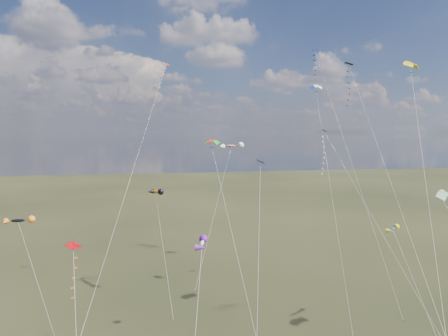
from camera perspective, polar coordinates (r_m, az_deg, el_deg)
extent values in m
cube|color=black|center=(54.75, 17.42, 14.04)|extent=(1.26, 1.30, 0.38)
cylinder|color=silver|center=(42.78, 23.89, -5.33)|extent=(2.27, 26.52, 32.29)
cube|color=#0C1A46|center=(69.42, 12.83, 16.10)|extent=(0.84, 0.82, 0.24)
cylinder|color=silver|center=(60.46, 18.00, 0.03)|extent=(4.21, 19.58, 36.96)
cube|color=#332316|center=(58.06, 24.29, -19.24)|extent=(0.10, 0.10, 0.12)
cube|color=black|center=(40.63, 5.23, 0.91)|extent=(0.72, 0.79, 0.36)
cylinder|color=silver|center=(37.18, 4.89, -15.81)|extent=(3.44, 11.09, 20.62)
cube|color=#A70208|center=(34.29, -20.74, -10.31)|extent=(1.37, 1.38, 0.33)
cube|color=#0F1E47|center=(59.38, 14.07, 5.21)|extent=(0.72, 0.76, 0.29)
cylinder|color=silver|center=(53.56, 21.18, -7.80)|extent=(6.12, 19.46, 23.84)
cube|color=red|center=(57.84, -8.27, 14.45)|extent=(1.05, 1.03, 0.35)
cylinder|color=silver|center=(45.76, -14.02, -3.93)|extent=(10.62, 23.79, 33.01)
cylinder|color=silver|center=(37.02, 27.72, -7.97)|extent=(11.43, 23.35, 31.14)
cylinder|color=silver|center=(55.58, 15.16, -3.38)|extent=(5.53, 24.43, 31.07)
cylinder|color=silver|center=(44.79, 1.64, -10.85)|extent=(2.48, 17.49, 22.52)
ellipsoid|color=black|center=(56.71, -27.33, -6.67)|extent=(3.49, 1.31, 1.01)
cylinder|color=silver|center=(54.62, -25.29, -13.85)|extent=(5.35, 6.44, 12.56)
ellipsoid|color=#D46000|center=(57.51, -9.76, -3.35)|extent=(2.34, 2.58, 0.97)
cylinder|color=silver|center=(55.06, -8.57, -11.82)|extent=(1.89, 8.48, 15.18)
cube|color=#332316|center=(53.91, -7.22, -20.78)|extent=(0.10, 0.10, 0.12)
ellipsoid|color=silver|center=(36.45, -3.15, -10.63)|extent=(1.43, 2.58, 0.86)
ellipsoid|color=red|center=(73.86, 1.02, 3.14)|extent=(4.29, 3.24, 1.42)
cylinder|color=silver|center=(66.82, -1.31, -6.15)|extent=(8.66, 15.27, 21.04)
cube|color=#332316|center=(62.02, -4.20, -17.17)|extent=(0.10, 0.10, 0.12)
ellipsoid|color=#113ABB|center=(51.49, 23.03, -7.99)|extent=(2.25, 1.90, 0.72)
cylinder|color=silver|center=(49.03, 26.33, -16.27)|extent=(0.18, 10.80, 12.28)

